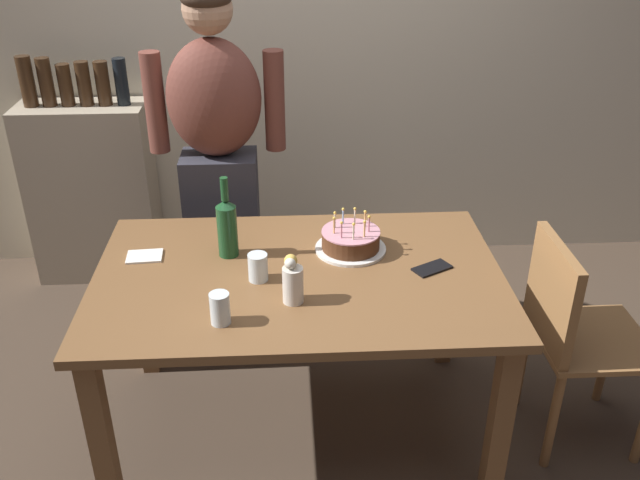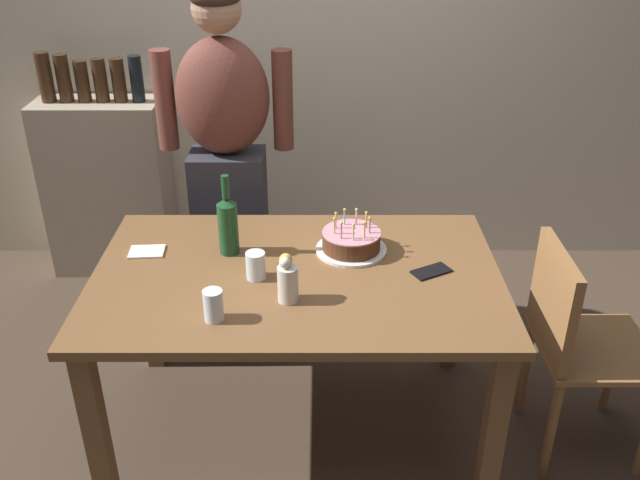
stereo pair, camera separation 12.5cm
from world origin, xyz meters
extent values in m
plane|color=#47382B|center=(0.00, 0.00, 0.00)|extent=(10.00, 10.00, 0.00)
cube|color=beige|center=(0.00, 1.55, 1.30)|extent=(5.20, 0.10, 2.60)
cube|color=brown|center=(0.00, 0.00, 0.72)|extent=(1.50, 0.96, 0.03)
cube|color=brown|center=(-0.68, -0.41, 0.35)|extent=(0.07, 0.07, 0.70)
cube|color=brown|center=(0.68, -0.41, 0.35)|extent=(0.07, 0.07, 0.70)
cube|color=brown|center=(-0.68, 0.41, 0.35)|extent=(0.07, 0.07, 0.70)
cube|color=brown|center=(0.68, 0.41, 0.35)|extent=(0.07, 0.07, 0.70)
cylinder|color=white|center=(0.21, 0.16, 0.75)|extent=(0.28, 0.28, 0.01)
cylinder|color=#512D19|center=(0.21, 0.16, 0.78)|extent=(0.22, 0.22, 0.07)
cylinder|color=#D18E9E|center=(0.21, 0.16, 0.82)|extent=(0.23, 0.23, 0.01)
cylinder|color=#93B7DB|center=(0.18, 0.22, 0.85)|extent=(0.01, 0.01, 0.06)
sphere|color=#F9C64C|center=(0.18, 0.22, 0.89)|extent=(0.01, 0.01, 0.01)
cylinder|color=beige|center=(0.15, 0.19, 0.85)|extent=(0.01, 0.01, 0.06)
sphere|color=#F9C64C|center=(0.15, 0.19, 0.89)|extent=(0.01, 0.01, 0.01)
cylinder|color=#EAB266|center=(0.14, 0.15, 0.85)|extent=(0.01, 0.01, 0.06)
sphere|color=#F9C64C|center=(0.14, 0.15, 0.89)|extent=(0.01, 0.01, 0.01)
cylinder|color=pink|center=(0.17, 0.11, 0.85)|extent=(0.01, 0.01, 0.06)
sphere|color=#F9C64C|center=(0.17, 0.11, 0.89)|extent=(0.01, 0.01, 0.01)
cylinder|color=beige|center=(0.21, 0.09, 0.85)|extent=(0.01, 0.01, 0.06)
sphere|color=#F9C64C|center=(0.21, 0.09, 0.89)|extent=(0.01, 0.01, 0.01)
cylinder|color=#EAB266|center=(0.25, 0.11, 0.85)|extent=(0.01, 0.01, 0.06)
sphere|color=#F9C64C|center=(0.25, 0.11, 0.89)|extent=(0.01, 0.01, 0.01)
cylinder|color=pink|center=(0.27, 0.15, 0.85)|extent=(0.01, 0.01, 0.06)
sphere|color=#F9C64C|center=(0.27, 0.15, 0.89)|extent=(0.01, 0.01, 0.01)
cylinder|color=#EAB266|center=(0.26, 0.20, 0.85)|extent=(0.01, 0.01, 0.06)
sphere|color=#F9C64C|center=(0.26, 0.20, 0.89)|extent=(0.01, 0.01, 0.01)
cylinder|color=beige|center=(0.23, 0.23, 0.85)|extent=(0.01, 0.01, 0.06)
sphere|color=#F9C64C|center=(0.23, 0.23, 0.89)|extent=(0.01, 0.01, 0.01)
cylinder|color=silver|center=(-0.15, -0.04, 0.79)|extent=(0.07, 0.07, 0.10)
cylinder|color=silver|center=(-0.26, -0.30, 0.79)|extent=(0.07, 0.07, 0.11)
cylinder|color=#194723|center=(-0.26, 0.15, 0.84)|extent=(0.08, 0.08, 0.20)
cone|color=#194723|center=(-0.26, 0.15, 0.96)|extent=(0.08, 0.08, 0.03)
cylinder|color=#194723|center=(-0.26, 0.15, 1.02)|extent=(0.03, 0.03, 0.09)
cube|color=black|center=(0.50, 0.00, 0.74)|extent=(0.16, 0.13, 0.01)
cube|color=white|center=(-0.58, 0.15, 0.74)|extent=(0.14, 0.11, 0.01)
cylinder|color=silver|center=(-0.02, -0.19, 0.81)|extent=(0.07, 0.07, 0.13)
sphere|color=silver|center=(-0.03, -0.19, 0.89)|extent=(0.04, 0.04, 0.04)
sphere|color=gold|center=(-0.03, -0.18, 0.89)|extent=(0.05, 0.05, 0.05)
cube|color=#33333D|center=(-0.34, 0.75, 0.46)|extent=(0.34, 0.23, 0.92)
ellipsoid|color=brown|center=(-0.34, 0.75, 1.18)|extent=(0.41, 0.27, 0.52)
sphere|color=tan|center=(-0.34, 0.75, 1.55)|extent=(0.21, 0.21, 0.21)
cylinder|color=brown|center=(-0.08, 0.78, 1.15)|extent=(0.09, 0.09, 0.44)
cylinder|color=brown|center=(-0.60, 0.78, 1.15)|extent=(0.09, 0.09, 0.44)
cube|color=olive|center=(1.12, -0.09, 0.46)|extent=(0.42, 0.42, 0.02)
cube|color=olive|center=(0.93, -0.09, 0.67)|extent=(0.04, 0.40, 0.40)
cylinder|color=olive|center=(1.30, 0.09, 0.23)|extent=(0.04, 0.04, 0.45)
cylinder|color=olive|center=(0.94, -0.27, 0.23)|extent=(0.04, 0.04, 0.45)
cylinder|color=olive|center=(0.94, 0.09, 0.23)|extent=(0.04, 0.04, 0.45)
cube|color=tan|center=(-1.09, 1.33, 0.49)|extent=(0.66, 0.30, 0.98)
cylinder|color=#382314|center=(-1.33, 1.33, 1.11)|extent=(0.08, 0.08, 0.26)
cylinder|color=#382314|center=(-1.23, 1.33, 1.11)|extent=(0.07, 0.07, 0.25)
cylinder|color=#382314|center=(-1.14, 1.33, 1.09)|extent=(0.07, 0.07, 0.21)
cylinder|color=#382314|center=(-1.05, 1.33, 1.10)|extent=(0.07, 0.07, 0.22)
cylinder|color=#382314|center=(-0.95, 1.33, 1.10)|extent=(0.07, 0.07, 0.22)
cylinder|color=black|center=(-0.86, 1.33, 1.10)|extent=(0.07, 0.07, 0.24)
camera|label=1|loc=(-0.04, -2.15, 2.03)|focal=38.28mm
camera|label=2|loc=(0.09, -2.15, 2.03)|focal=38.28mm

